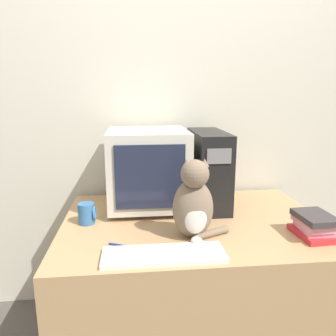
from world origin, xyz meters
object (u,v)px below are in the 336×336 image
Objects in this scene: book_stack at (314,225)px; pen at (125,246)px; crt_monitor at (148,168)px; computer_tower at (208,169)px; cat at (194,204)px; keyboard at (164,255)px; mug at (87,213)px.

book_stack is 1.48× the size of pen.
book_stack is at bearing -32.94° from crt_monitor.
computer_tower is 0.71m from pen.
computer_tower is at bearing 46.20° from pen.
book_stack reaches higher than pen.
book_stack is at bearing 1.18° from pen.
cat is 2.60× the size of pen.
crt_monitor is 3.17× the size of pen.
computer_tower reaches higher than pen.
keyboard is at bearing -133.18° from cat.
book_stack is (0.73, -0.47, -0.17)m from crt_monitor.
pen is 1.34× the size of mug.
crt_monitor is at bearing 147.06° from book_stack.
book_stack is (0.54, -0.05, -0.11)m from cat.
cat is 3.49× the size of mug.
cat is (0.15, 0.17, 0.15)m from keyboard.
pen is (-0.16, 0.10, -0.01)m from keyboard.
crt_monitor is 2.14× the size of book_stack.
crt_monitor is 0.91× the size of keyboard.
book_stack is at bearing -13.98° from mug.
cat reaches higher than mug.
computer_tower is at bearing 17.63° from mug.
cat reaches higher than book_stack.
crt_monitor reaches higher than keyboard.
mug is (-0.35, 0.38, 0.04)m from keyboard.
pen is at bearing -133.80° from computer_tower.
mug is (-0.19, 0.28, 0.05)m from pen.
keyboard is 0.52m from mug.
mug is at bearing 166.02° from book_stack.
keyboard is at bearing -47.44° from mug.
pen is (-0.12, -0.49, -0.22)m from crt_monitor.
cat is 0.55m from mug.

